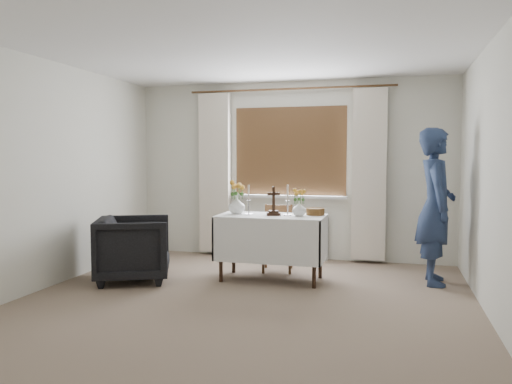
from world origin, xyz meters
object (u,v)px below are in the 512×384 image
at_px(flower_vase_left, 237,205).
at_px(wooden_chair, 278,238).
at_px(wooden_cross, 274,201).
at_px(flower_vase_right, 299,209).
at_px(altar_table, 271,248).
at_px(armchair, 134,248).
at_px(person, 436,206).

bearing_deg(flower_vase_left, wooden_chair, 47.46).
xyz_separation_m(wooden_cross, flower_vase_left, (-0.46, 0.05, -0.06)).
height_order(flower_vase_left, flower_vase_right, flower_vase_left).
bearing_deg(wooden_chair, altar_table, -94.38).
height_order(wooden_chair, armchair, wooden_chair).
relative_size(armchair, wooden_cross, 2.46).
distance_m(person, wooden_cross, 1.83).
distance_m(altar_table, flower_vase_right, 0.57).
relative_size(wooden_cross, flower_vase_right, 2.03).
distance_m(wooden_chair, armchair, 1.77).
distance_m(person, flower_vase_left, 2.28).
bearing_deg(armchair, flower_vase_left, -90.49).
height_order(altar_table, wooden_chair, wooden_chair).
distance_m(wooden_cross, flower_vase_left, 0.47).
bearing_deg(altar_table, person, 10.34).
bearing_deg(wooden_chair, flower_vase_left, -140.88).
xyz_separation_m(armchair, wooden_cross, (1.57, 0.43, 0.55)).
bearing_deg(flower_vase_right, flower_vase_left, 178.44).
relative_size(wooden_chair, flower_vase_right, 5.03).
xyz_separation_m(wooden_chair, flower_vase_right, (0.36, -0.46, 0.43)).
bearing_deg(flower_vase_right, person, 11.96).
bearing_deg(armchair, altar_table, -97.89).
xyz_separation_m(armchair, person, (3.36, 0.78, 0.51)).
height_order(altar_table, flower_vase_right, flower_vase_right).
bearing_deg(altar_table, armchair, -163.71).
bearing_deg(wooden_chair, armchair, -156.88).
bearing_deg(wooden_chair, wooden_cross, -91.13).
bearing_deg(flower_vase_left, flower_vase_right, -1.56).
relative_size(altar_table, armchair, 1.50).
relative_size(wooden_cross, flower_vase_left, 1.62).
height_order(altar_table, wooden_cross, wooden_cross).
xyz_separation_m(altar_table, flower_vase_left, (-0.43, 0.04, 0.48)).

